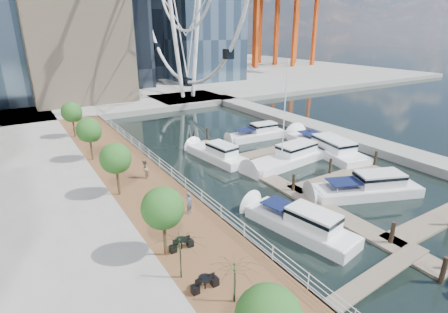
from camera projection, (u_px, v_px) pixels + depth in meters
ground at (339, 244)px, 24.74m from camera, size 520.00×520.00×0.00m
boardwalk at (143, 189)px, 32.04m from camera, size 6.00×60.00×1.00m
seawall at (173, 182)px, 33.53m from camera, size 0.25×60.00×1.00m
land_far at (73, 77)px, 105.80m from camera, size 200.00×114.00×1.00m
breakwater at (324, 130)px, 50.43m from camera, size 4.00×60.00×1.00m
pier at (188, 99)px, 72.94m from camera, size 14.00×12.00×1.00m
railing at (172, 172)px, 33.13m from camera, size 0.10×60.00×1.05m
floating_docks at (316, 170)px, 36.48m from camera, size 16.00×34.00×2.60m
port_cranes at (265, 12)px, 127.67m from camera, size 40.00×52.00×38.00m
street_trees at (115, 158)px, 28.74m from camera, size 2.60×42.60×4.60m
cafe_tables at (231, 304)px, 17.50m from camera, size 2.50×13.70×0.74m
yacht_foreground at (365, 195)px, 31.95m from camera, size 11.17×6.70×2.15m
pedestrian_near at (189, 203)px, 26.52m from camera, size 0.76×0.71×1.74m
pedestrian_mid at (145, 169)px, 32.87m from camera, size 1.07×1.12×1.83m
pedestrian_far at (88, 133)px, 44.10m from camera, size 1.13×0.70×1.80m
moored_yachts at (297, 168)px, 38.27m from camera, size 20.66×34.44×11.50m
cafe_seating at (219, 291)px, 17.06m from camera, size 4.89×11.27×2.66m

